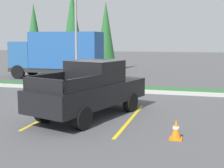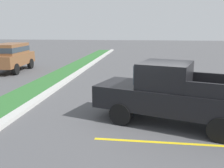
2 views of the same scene
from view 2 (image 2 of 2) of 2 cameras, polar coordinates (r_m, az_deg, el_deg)
name	(u,v)px [view 2 (image 2 of 2)]	position (r m, az deg, el deg)	size (l,w,h in m)	color
ground_plane	(151,121)	(8.87, 9.08, -8.51)	(120.00, 120.00, 0.00)	#4C4C4F
parking_line_near	(177,143)	(7.42, 14.95, -13.19)	(0.12, 4.80, 0.01)	yellow
parking_line_far	(168,109)	(10.28, 12.79, -5.63)	(0.12, 4.80, 0.01)	yellow
curb_strip	(18,113)	(10.00, -21.07, -6.29)	(56.00, 0.40, 0.15)	#B2B2AD
pickup_truck_main	(172,94)	(8.52, 13.71, -2.26)	(3.39, 5.55, 2.10)	black
suv_distant	(11,55)	(19.92, -22.39, 6.21)	(4.74, 2.25, 2.10)	black
traffic_cone	(206,93)	(12.19, 21.09, -1.87)	(0.36, 0.36, 0.60)	orange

